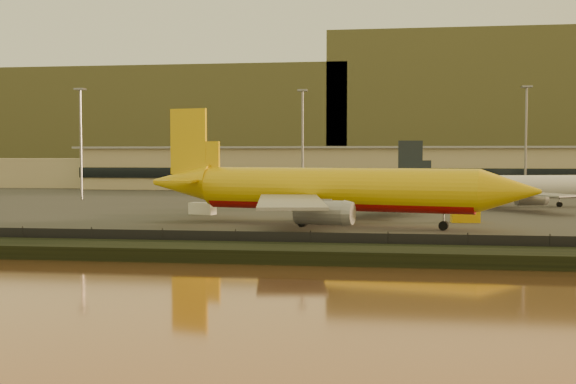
% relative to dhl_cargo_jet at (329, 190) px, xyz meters
% --- Properties ---
extents(ground, '(900.00, 900.00, 0.00)m').
position_rel_dhl_cargo_jet_xyz_m(ground, '(-1.53, -15.97, -5.39)').
color(ground, black).
rests_on(ground, ground).
extents(embankment, '(320.00, 7.00, 1.40)m').
position_rel_dhl_cargo_jet_xyz_m(embankment, '(-1.53, -32.97, -4.69)').
color(embankment, black).
rests_on(embankment, ground).
extents(tarmac, '(320.00, 220.00, 0.20)m').
position_rel_dhl_cargo_jet_xyz_m(tarmac, '(-1.53, 79.03, -5.29)').
color(tarmac, '#2D2D2D').
rests_on(tarmac, ground).
extents(perimeter_fence, '(300.00, 0.05, 2.20)m').
position_rel_dhl_cargo_jet_xyz_m(perimeter_fence, '(-1.53, -28.97, -4.09)').
color(perimeter_fence, black).
rests_on(perimeter_fence, tarmac).
extents(terminal_building, '(202.00, 25.00, 12.60)m').
position_rel_dhl_cargo_jet_xyz_m(terminal_building, '(-16.05, 109.58, 0.86)').
color(terminal_building, tan).
rests_on(terminal_building, tarmac).
extents(apron_light_masts, '(152.20, 12.20, 25.40)m').
position_rel_dhl_cargo_jet_xyz_m(apron_light_masts, '(13.47, 59.03, 10.32)').
color(apron_light_masts, slate).
rests_on(apron_light_masts, tarmac).
extents(distant_hills, '(470.00, 160.00, 70.00)m').
position_rel_dhl_cargo_jet_xyz_m(distant_hills, '(-22.27, 324.03, 26.00)').
color(distant_hills, brown).
rests_on(distant_hills, ground).
extents(dhl_cargo_jet, '(57.70, 55.50, 17.37)m').
position_rel_dhl_cargo_jet_xyz_m(dhl_cargo_jet, '(0.00, 0.00, 0.00)').
color(dhl_cargo_jet, '#DDB00B').
rests_on(dhl_cargo_jet, tarmac).
extents(white_narrowbody_jet, '(44.38, 42.39, 12.94)m').
position_rel_dhl_cargo_jet_xyz_m(white_narrowbody_jet, '(29.65, 40.93, -1.32)').
color(white_narrowbody_jet, white).
rests_on(white_narrowbody_jet, tarmac).
extents(gse_vehicle_yellow, '(4.39, 2.26, 1.91)m').
position_rel_dhl_cargo_jet_xyz_m(gse_vehicle_yellow, '(20.04, 8.27, -4.23)').
color(gse_vehicle_yellow, '#DDB00B').
rests_on(gse_vehicle_yellow, tarmac).
extents(gse_vehicle_white, '(4.88, 3.28, 2.01)m').
position_rel_dhl_cargo_jet_xyz_m(gse_vehicle_white, '(-23.21, 17.00, -4.18)').
color(gse_vehicle_white, white).
rests_on(gse_vehicle_white, tarmac).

